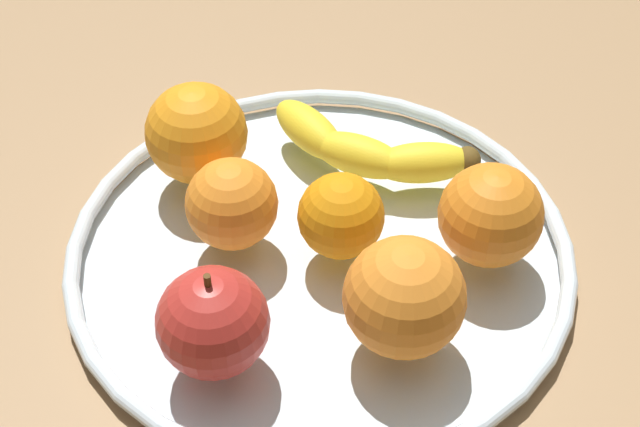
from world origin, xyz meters
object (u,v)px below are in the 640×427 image
(orange_back_right, at_px, (196,133))
(orange_back_left, at_px, (341,217))
(banana, at_px, (367,149))
(orange_front_left, at_px, (232,204))
(apple, at_px, (213,323))
(fruit_bowl, at_px, (320,251))
(orange_center, at_px, (404,297))
(orange_front_right, at_px, (491,215))

(orange_back_right, bearing_deg, orange_back_left, -26.01)
(banana, height_order, orange_back_left, orange_back_left)
(orange_front_left, bearing_deg, orange_back_left, 2.99)
(apple, xyz_separation_m, orange_front_left, (-0.02, 0.11, -0.00))
(orange_front_left, distance_m, orange_back_left, 0.08)
(fruit_bowl, bearing_deg, orange_center, -46.61)
(orange_center, distance_m, orange_back_right, 0.22)
(orange_center, distance_m, orange_back_left, 0.09)
(orange_back_left, bearing_deg, orange_back_right, 153.99)
(apple, relative_size, orange_center, 1.01)
(banana, relative_size, orange_back_right, 2.30)
(banana, relative_size, orange_front_right, 2.43)
(orange_front_right, height_order, orange_back_left, orange_front_right)
(orange_center, bearing_deg, orange_front_left, 152.83)
(orange_front_left, xyz_separation_m, orange_center, (0.13, -0.07, 0.01))
(banana, distance_m, apple, 0.21)
(fruit_bowl, height_order, banana, banana)
(orange_front_right, bearing_deg, banana, 142.33)
(banana, bearing_deg, orange_back_right, -152.37)
(banana, xyz_separation_m, orange_back_left, (-0.00, -0.09, 0.01))
(fruit_bowl, distance_m, orange_back_left, 0.04)
(fruit_bowl, distance_m, banana, 0.09)
(banana, relative_size, apple, 2.23)
(orange_back_left, bearing_deg, orange_front_left, -177.01)
(fruit_bowl, height_order, orange_center, orange_center)
(orange_front_right, xyz_separation_m, orange_center, (-0.05, -0.09, 0.00))
(orange_front_left, xyz_separation_m, orange_back_left, (0.08, 0.00, -0.00))
(apple, xyz_separation_m, orange_front_right, (0.16, 0.13, 0.00))
(banana, distance_m, orange_front_left, 0.13)
(orange_center, xyz_separation_m, orange_back_right, (-0.17, 0.13, -0.00))
(fruit_bowl, bearing_deg, orange_back_right, 151.41)
(fruit_bowl, distance_m, orange_front_left, 0.07)
(banana, bearing_deg, orange_front_left, -117.48)
(apple, bearing_deg, orange_front_left, 98.65)
(orange_front_left, xyz_separation_m, orange_back_right, (-0.04, 0.06, 0.01))
(banana, distance_m, orange_back_right, 0.13)
(banana, height_order, apple, apple)
(orange_front_right, bearing_deg, apple, -142.15)
(fruit_bowl, distance_m, orange_back_right, 0.13)
(orange_front_left, height_order, orange_center, orange_center)
(banana, xyz_separation_m, orange_front_right, (0.10, -0.07, 0.02))
(banana, height_order, orange_center, orange_center)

